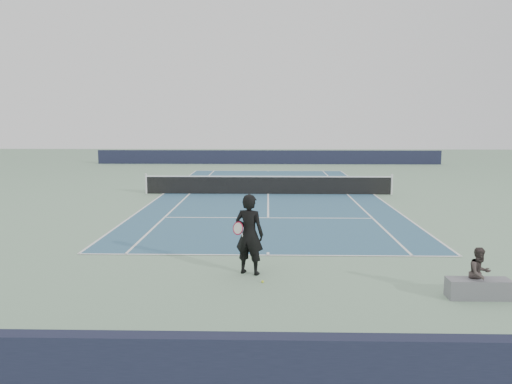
{
  "coord_description": "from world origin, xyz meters",
  "views": [
    {
      "loc": [
        -0.0,
        -25.75,
        3.86
      ],
      "look_at": [
        -0.47,
        -6.79,
        1.1
      ],
      "focal_mm": 35.0,
      "sensor_mm": 36.0,
      "label": 1
    }
  ],
  "objects_px": {
    "tennis_net": "(268,185)",
    "tennis_ball": "(263,282)",
    "tennis_player": "(249,234)",
    "spectator_bench": "(479,281)"
  },
  "relations": [
    {
      "from": "tennis_player",
      "to": "tennis_net",
      "type": "bearing_deg",
      "value": 88.02
    },
    {
      "from": "tennis_player",
      "to": "tennis_ball",
      "type": "relative_size",
      "value": 31.85
    },
    {
      "from": "tennis_player",
      "to": "tennis_ball",
      "type": "xyz_separation_m",
      "value": [
        0.34,
        -0.72,
        -0.99
      ]
    },
    {
      "from": "tennis_net",
      "to": "tennis_ball",
      "type": "distance_m",
      "value": 14.3
    },
    {
      "from": "spectator_bench",
      "to": "tennis_player",
      "type": "bearing_deg",
      "value": 162.12
    },
    {
      "from": "tennis_ball",
      "to": "spectator_bench",
      "type": "bearing_deg",
      "value": -10.96
    },
    {
      "from": "tennis_player",
      "to": "tennis_ball",
      "type": "distance_m",
      "value": 1.27
    },
    {
      "from": "tennis_player",
      "to": "tennis_ball",
      "type": "bearing_deg",
      "value": -64.5
    },
    {
      "from": "tennis_ball",
      "to": "spectator_bench",
      "type": "xyz_separation_m",
      "value": [
        4.71,
        -0.91,
        0.37
      ]
    },
    {
      "from": "tennis_net",
      "to": "tennis_player",
      "type": "xyz_separation_m",
      "value": [
        -0.47,
        -13.57,
        0.52
      ]
    }
  ]
}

